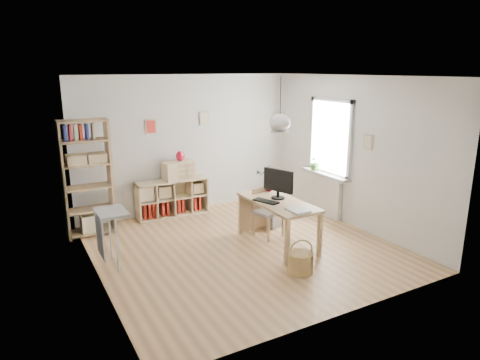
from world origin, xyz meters
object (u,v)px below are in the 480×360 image
desk (278,206)px  cube_shelf (171,200)px  drawer_chest (179,170)px  chair (266,209)px  storage_chest (271,213)px  tall_bookshelf (86,174)px  monitor (278,182)px

desk → cube_shelf: size_ratio=1.07×
cube_shelf → drawer_chest: drawer_chest is taller
chair → drawer_chest: bearing=104.0°
storage_chest → cube_shelf: bearing=117.2°
desk → chair: bearing=83.4°
drawer_chest → cube_shelf: bearing=159.9°
storage_chest → drawer_chest: (-1.29, 1.30, 0.70)m
cube_shelf → chair: bearing=-59.4°
storage_chest → tall_bookshelf: bearing=140.3°
tall_bookshelf → monitor: size_ratio=3.71×
tall_bookshelf → storage_chest: tall_bookshelf is taller
drawer_chest → tall_bookshelf: bearing=-179.2°
desk → monitor: monitor is taller
monitor → cube_shelf: bearing=97.9°
cube_shelf → chair: chair is taller
monitor → drawer_chest: bearing=94.4°
cube_shelf → chair: size_ratio=1.66×
storage_chest → chair: bearing=-151.2°
cube_shelf → drawer_chest: bearing=-13.1°
desk → monitor: 0.39m
desk → cube_shelf: bearing=114.6°
desk → tall_bookshelf: 3.27m
storage_chest → monitor: size_ratio=1.44×
cube_shelf → tall_bookshelf: 1.77m
cube_shelf → monitor: size_ratio=2.60×
desk → drawer_chest: size_ratio=2.45×
tall_bookshelf → monitor: 3.23m
monitor → storage_chest: bearing=44.5°
chair → storage_chest: bearing=36.4°
chair → drawer_chest: (-0.89, 1.77, 0.41)m
storage_chest → drawer_chest: size_ratio=1.26×
cube_shelf → monitor: monitor is taller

